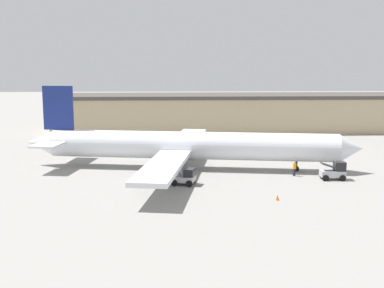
{
  "coord_description": "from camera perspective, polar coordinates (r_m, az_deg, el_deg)",
  "views": [
    {
      "loc": [
        -2.76,
        -61.66,
        13.2
      ],
      "look_at": [
        0.0,
        0.0,
        3.29
      ],
      "focal_mm": 45.0,
      "sensor_mm": 36.0,
      "label": 1
    }
  ],
  "objects": [
    {
      "name": "baggage_tug",
      "position": [
        54.53,
        -0.75,
        -3.93
      ],
      "size": [
        2.97,
        2.75,
        1.9
      ],
      "rotation": [
        0.0,
        0.0,
        -0.29
      ],
      "color": "#B2B2B7",
      "rests_on": "ground_plane"
    },
    {
      "name": "ground_plane",
      "position": [
        63.12,
        0.0,
        -2.95
      ],
      "size": [
        400.0,
        400.0,
        0.0
      ],
      "primitive_type": "plane",
      "color": "gray"
    },
    {
      "name": "safety_cone_near",
      "position": [
        49.17,
        10.09,
        -6.26
      ],
      "size": [
        0.36,
        0.36,
        0.55
      ],
      "color": "#EF590F",
      "rests_on": "ground_plane"
    },
    {
      "name": "terminal_building",
      "position": [
        101.57,
        7.09,
        3.74
      ],
      "size": [
        80.21,
        15.56,
        7.6
      ],
      "color": "tan",
      "rests_on": "ground_plane"
    },
    {
      "name": "ground_crew_worker",
      "position": [
        60.1,
        12.04,
        -2.81
      ],
      "size": [
        0.41,
        0.41,
        1.85
      ],
      "rotation": [
        0.0,
        0.0,
        4.25
      ],
      "color": "#1E2338",
      "rests_on": "ground_plane"
    },
    {
      "name": "belt_loader_truck",
      "position": [
        59.34,
        16.52,
        -3.11
      ],
      "size": [
        2.9,
        1.97,
        2.17
      ],
      "rotation": [
        0.0,
        0.0,
        -0.06
      ],
      "color": "#B2B2B7",
      "rests_on": "ground_plane"
    },
    {
      "name": "airplane",
      "position": [
        62.68,
        -0.91,
        -0.2
      ],
      "size": [
        44.1,
        39.02,
        10.74
      ],
      "rotation": [
        0.0,
        0.0,
        -0.16
      ],
      "color": "silver",
      "rests_on": "ground_plane"
    }
  ]
}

